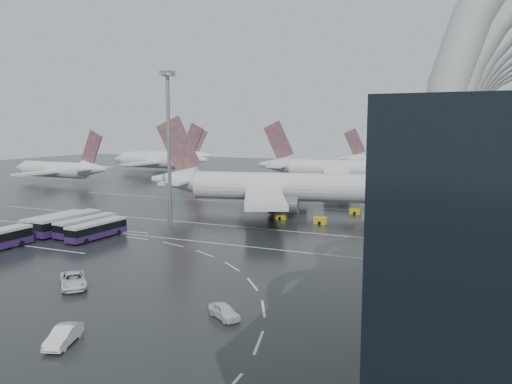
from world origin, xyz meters
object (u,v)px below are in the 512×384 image
at_px(bus_row_near_c, 86,225).
at_px(bus_row_near_b, 68,223).
at_px(airliner_gate_c, 403,163).
at_px(jet_remote_west, 60,170).
at_px(gse_cart_belly_e, 355,211).
at_px(airliner_main, 280,188).
at_px(van_curve_c, 63,336).
at_px(jet_remote_mid, 160,161).
at_px(bus_row_near_a, 53,222).
at_px(gse_cart_belly_c, 281,216).
at_px(bus_row_near_d, 97,229).
at_px(van_curve_b, 224,311).
at_px(floodlight_mast, 169,130).
at_px(gse_cart_belly_d, 387,225).
at_px(jet_remote_far, 166,158).
at_px(van_curve_a, 73,280).
at_px(gse_cart_belly_a, 320,220).
at_px(airliner_gate_b, 348,171).

bearing_deg(bus_row_near_c, bus_row_near_b, 99.34).
relative_size(airliner_gate_c, jet_remote_west, 1.26).
height_order(jet_remote_west, gse_cart_belly_e, jet_remote_west).
bearing_deg(airliner_main, van_curve_c, -96.41).
bearing_deg(jet_remote_mid, bus_row_near_a, 118.74).
height_order(bus_row_near_b, bus_row_near_c, bus_row_near_b).
bearing_deg(bus_row_near_c, airliner_gate_c, -10.21).
bearing_deg(bus_row_near_b, airliner_main, -33.69).
relative_size(jet_remote_mid, bus_row_near_c, 3.79).
bearing_deg(airliner_gate_c, jet_remote_mid, -164.40).
relative_size(bus_row_near_b, gse_cart_belly_c, 5.71).
relative_size(bus_row_near_b, bus_row_near_d, 1.13).
height_order(jet_remote_mid, bus_row_near_b, jet_remote_mid).
distance_m(bus_row_near_d, gse_cart_belly_e, 55.17).
bearing_deg(bus_row_near_c, van_curve_b, -117.36).
height_order(airliner_main, floodlight_mast, floodlight_mast).
xyz_separation_m(bus_row_near_d, van_curve_b, (36.69, -23.37, -0.90)).
bearing_deg(gse_cart_belly_d, jet_remote_far, 139.16).
bearing_deg(van_curve_a, airliner_gate_c, 37.55).
xyz_separation_m(van_curve_b, gse_cart_belly_e, (-1.28, 65.68, -0.10)).
height_order(jet_remote_west, floodlight_mast, floodlight_mast).
relative_size(jet_remote_west, bus_row_near_d, 3.42).
height_order(airliner_gate_c, bus_row_near_b, airliner_gate_c).
relative_size(jet_remote_west, van_curve_a, 6.67).
xyz_separation_m(jet_remote_far, van_curve_b, (109.64, -153.49, -4.18)).
distance_m(airliner_gate_c, bus_row_near_b, 147.25).
xyz_separation_m(bus_row_near_b, bus_row_near_c, (3.92, 0.34, -0.17)).
height_order(bus_row_near_d, gse_cart_belly_a, bus_row_near_d).
bearing_deg(van_curve_c, van_curve_a, 112.26).
xyz_separation_m(van_curve_b, gse_cart_belly_d, (7.71, 52.05, -0.09)).
xyz_separation_m(bus_row_near_b, gse_cart_belly_a, (39.67, 26.73, -1.17)).
height_order(airliner_gate_c, jet_remote_far, jet_remote_far).
height_order(airliner_gate_b, bus_row_near_b, airliner_gate_b).
bearing_deg(jet_remote_west, van_curve_a, 137.71).
distance_m(airliner_gate_c, gse_cart_belly_a, 114.87).
distance_m(airliner_gate_b, van_curve_c, 124.94).
xyz_separation_m(floodlight_mast, gse_cart_belly_d, (38.93, 14.23, -17.92)).
xyz_separation_m(van_curve_a, gse_cart_belly_c, (6.87, 51.97, -0.21)).
distance_m(bus_row_near_b, gse_cart_belly_d, 59.13).
distance_m(bus_row_near_c, floodlight_mast, 23.16).
xyz_separation_m(van_curve_c, gse_cart_belly_c, (-4.00, 64.55, -0.14)).
xyz_separation_m(van_curve_c, gse_cart_belly_e, (8.93, 76.84, -0.16)).
bearing_deg(airliner_gate_b, gse_cart_belly_c, -94.95).
distance_m(van_curve_b, gse_cart_belly_e, 65.69).
relative_size(bus_row_near_d, floodlight_mast, 0.41).
distance_m(van_curve_a, floodlight_mast, 41.72).
bearing_deg(jet_remote_far, van_curve_b, 105.59).
bearing_deg(bus_row_near_d, bus_row_near_b, 82.46).
bearing_deg(bus_row_near_b, van_curve_b, -116.99).
bearing_deg(bus_row_near_a, bus_row_near_b, -87.96).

